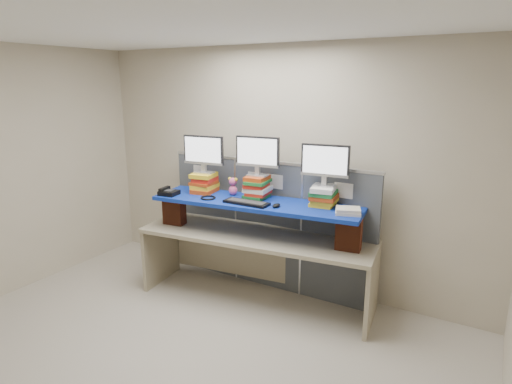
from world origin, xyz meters
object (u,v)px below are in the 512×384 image
Objects in this scene: blue_board at (256,203)px; monitor_left at (203,152)px; monitor_center at (257,154)px; keyboard at (246,203)px; desk_phone at (168,192)px; monitor_right at (325,163)px; desk at (256,248)px.

monitor_left is (-0.70, 0.03, 0.49)m from blue_board.
monitor_center reaches higher than blue_board.
keyboard is 2.26× the size of desk_phone.
monitor_right is at bearing 25.36° from keyboard.
blue_board is 0.86m from monitor_left.
desk_phone is (-0.95, -0.13, 0.02)m from keyboard.
blue_board is 4.63× the size of monitor_right.
desk is 1.22m from monitor_left.
monitor_left is 0.66m from monitor_center.
desk is at bearing 0.00° from blue_board.
monitor_center reaches higher than keyboard.
monitor_left is (-0.70, 0.03, 1.00)m from desk.
desk_phone is (-0.98, -0.27, 0.05)m from blue_board.
desk is at bearing -73.87° from monitor_center.
monitor_right reaches higher than desk.
blue_board is 4.63× the size of monitor_center.
monitor_left is 1.00× the size of monitor_right.
desk is 5.40× the size of monitor_right.
keyboard is (0.67, -0.17, -0.45)m from monitor_left.
keyboard reaches higher than blue_board.
blue_board is at bearing -73.87° from monitor_center.
keyboard is at bearing -109.17° from desk.
keyboard is at bearing 0.12° from desk_phone.
monitor_left is 1.00× the size of keyboard.
desk_phone reaches higher than desk.
desk is at bearing -170.41° from monitor_right.
desk is 1.03m from monitor_center.
monitor_center reaches higher than monitor_right.
monitor_left is at bearing 180.00° from monitor_right.
monitor_right reaches higher than keyboard.
monitor_left is at bearing 170.31° from desk.
monitor_center is at bearing 14.92° from desk_phone.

